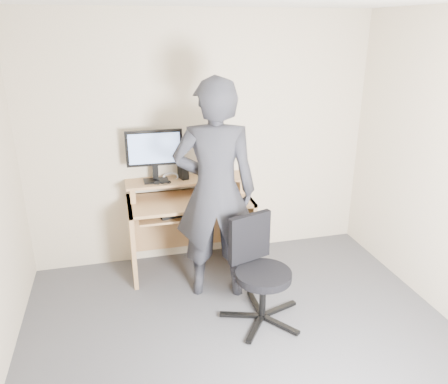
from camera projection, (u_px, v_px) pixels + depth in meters
name	position (u px, v px, depth m)	size (l,w,h in m)	color
ground	(253.00, 360.00, 3.26)	(3.50, 3.50, 0.00)	#4F4F54
back_wall	(203.00, 141.00, 4.40)	(3.50, 0.02, 2.50)	beige
desk	(189.00, 215.00, 4.40)	(1.20, 0.60, 0.91)	tan
monitor	(154.00, 151.00, 4.16)	(0.54, 0.15, 0.51)	black
external_drive	(183.00, 169.00, 4.32)	(0.07, 0.13, 0.20)	black
travel_mug	(208.00, 169.00, 4.34)	(0.08, 0.08, 0.19)	silver
smartphone	(223.00, 176.00, 4.40)	(0.07, 0.13, 0.01)	black
charger	(157.00, 182.00, 4.19)	(0.04, 0.04, 0.04)	black
headphones	(171.00, 177.00, 4.37)	(0.16, 0.16, 0.02)	silver
keyboard	(182.00, 212.00, 4.19)	(0.46, 0.18, 0.03)	black
mouse	(220.00, 199.00, 4.23)	(0.10, 0.06, 0.04)	black
office_chair	(259.00, 267.00, 3.59)	(0.70, 0.66, 0.87)	black
person	(215.00, 192.00, 3.77)	(0.72, 0.47, 1.98)	black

